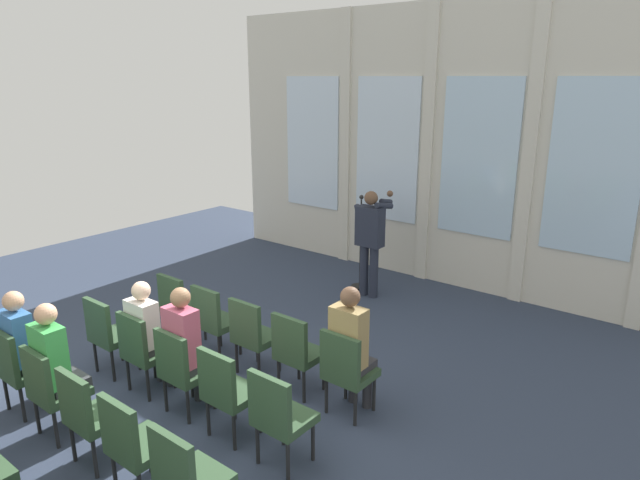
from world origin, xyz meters
The scene contains 24 objects.
ground_plane centered at (0.00, 0.00, 0.00)m, with size 14.01×14.01×0.00m, color #2D384C.
rear_partition centered at (0.05, 5.38, 2.23)m, with size 8.21×0.14×4.47m.
speaker centered at (-0.31, 4.09, 0.98)m, with size 0.51×0.69×1.68m.
mic_stand centered at (-0.62, 4.28, 0.34)m, with size 0.28×0.28×1.55m.
chair_r0_c0 centered at (-1.32, 1.19, 0.53)m, with size 0.46×0.44×0.94m.
chair_r0_c1 centered at (-0.66, 1.19, 0.53)m, with size 0.46×0.44×0.94m.
chair_r0_c2 centered at (0.00, 1.19, 0.53)m, with size 0.46×0.44×0.94m.
chair_r0_c3 centered at (0.66, 1.19, 0.53)m, with size 0.46×0.44×0.94m.
chair_r0_c4 centered at (1.32, 1.19, 0.53)m, with size 0.46×0.44×0.94m.
audience_r0_c4 centered at (1.32, 1.27, 0.77)m, with size 0.36×0.39×1.39m.
chair_r1_c0 centered at (-1.32, 0.19, 0.53)m, with size 0.46×0.44×0.94m.
chair_r1_c1 centered at (-0.66, 0.19, 0.53)m, with size 0.46×0.44×0.94m.
audience_r1_c1 centered at (-0.66, 0.27, 0.71)m, with size 0.36×0.39×1.28m.
chair_r1_c2 centered at (0.00, 0.19, 0.53)m, with size 0.46×0.44×0.94m.
audience_r1_c2 centered at (0.00, 0.26, 0.76)m, with size 0.36×0.39×1.37m.
chair_r1_c3 centered at (0.66, 0.19, 0.53)m, with size 0.46×0.44×0.94m.
chair_r1_c4 centered at (1.32, 0.19, 0.53)m, with size 0.46×0.44×0.94m.
chair_r2_c0 centered at (-1.32, -0.82, 0.53)m, with size 0.46×0.44×0.94m.
audience_r2_c0 centered at (-1.32, -0.74, 0.73)m, with size 0.36×0.39×1.32m.
chair_r2_c1 centered at (-0.66, -0.82, 0.53)m, with size 0.46×0.44×0.94m.
audience_r2_c1 centered at (-0.66, -0.74, 0.75)m, with size 0.36×0.39×1.36m.
chair_r2_c2 centered at (0.00, -0.82, 0.53)m, with size 0.46×0.44×0.94m.
chair_r2_c3 centered at (0.66, -0.82, 0.53)m, with size 0.46×0.44×0.94m.
chair_r2_c4 centered at (1.32, -0.82, 0.53)m, with size 0.46×0.44×0.94m.
Camera 1 is at (4.24, -2.93, 3.34)m, focal length 31.50 mm.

